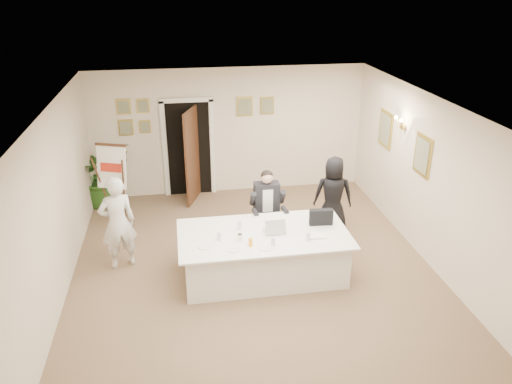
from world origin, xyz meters
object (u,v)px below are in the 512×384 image
Objects in this scene: flip_chart at (117,189)px; laptop at (274,224)px; standing_woman at (333,195)px; laptop_bag at (321,217)px; seated_man at (267,207)px; oj_glass at (251,242)px; steel_jug at (240,237)px; potted_palm at (101,174)px; standing_man at (118,223)px; paper_stack at (316,236)px; conference_table at (263,254)px.

flip_chart reaches higher than laptop.
laptop_bag is (-0.59, -1.19, 0.16)m from standing_woman.
seated_man is 2.99m from flip_chart.
seated_man is 1.06m from laptop.
oj_glass reaches higher than steel_jug.
potted_palm is 10.42× the size of oj_glass.
seated_man is at bearing -35.31° from potted_palm.
flip_chart is 1.58m from standing_man.
potted_palm is at bearing 131.05° from laptop.
flip_chart is 1.11× the size of standing_woman.
standing_woman is 1.92m from laptop.
laptop is (-0.08, -1.03, 0.20)m from seated_man.
standing_woman reaches higher than oj_glass.
flip_chart reaches higher than steel_jug.
standing_man is (0.16, -1.57, 0.05)m from flip_chart.
laptop reaches higher than paper_stack.
seated_man is 0.86× the size of flip_chart.
flip_chart is 12.79× the size of oj_glass.
conference_table is at bearing 22.57° from steel_jug.
standing_man reaches higher than potted_palm.
standing_man is 3.97m from standing_woman.
laptop_bag is at bearing 5.73° from laptop.
conference_table is 9.06× the size of paper_stack.
standing_man is at bearing 163.86° from paper_stack.
steel_jug is (-0.66, -1.24, 0.12)m from seated_man.
laptop_bag is (0.73, -0.92, 0.20)m from seated_man.
standing_man is 14.85× the size of steel_jug.
conference_table is 2.02× the size of potted_palm.
laptop_bag reaches higher than paper_stack.
laptop is at bearing 19.13° from steel_jug.
seated_man is 1.05× the size of potted_palm.
steel_jug is at bearing 138.55° from standing_man.
conference_table is at bearing -48.60° from potted_palm.
flip_chart reaches higher than laptop_bag.
paper_stack is at bearing -16.56° from conference_table.
seated_man is 0.87× the size of standing_man.
standing_woman is 13.61× the size of steel_jug.
potted_palm is 4.56m from oj_glass.
conference_table is at bearing 163.44° from paper_stack.
standing_woman is 4.93m from potted_palm.
laptop is at bearing -167.26° from laptop_bag.
paper_stack is 1.21m from steel_jug.
paper_stack is (0.62, -0.27, -0.12)m from laptop.
steel_jug is at bearing 123.92° from oj_glass.
standing_man is 2.73m from potted_palm.
standing_man is at bearing -159.40° from seated_man.
conference_table is 21.04× the size of oj_glass.
laptop_bag is at bearing -39.01° from potted_palm.
conference_table is at bearing 146.03° from standing_man.
oj_glass is at bearing -56.08° from steel_jug.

